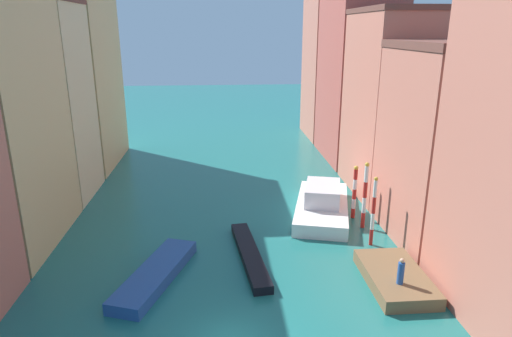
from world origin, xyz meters
The scene contains 15 objects.
ground_plane centered at (0.00, 24.50, 0.00)m, with size 154.00×154.00×0.00m, color #1E6B66.
building_left_2 centered at (-14.77, 21.12, 8.34)m, with size 6.57×7.39×16.65m.
building_left_3 centered at (-14.77, 31.20, 9.82)m, with size 6.57×12.12×19.61m.
building_right_1 centered at (14.77, 10.59, 6.71)m, with size 6.57×9.27×13.41m.
building_right_2 centered at (14.77, 20.14, 7.92)m, with size 6.57×9.95×15.82m.
building_right_3 centered at (14.77, 31.20, 10.45)m, with size 6.57×11.47×20.88m.
building_right_4 centered at (14.77, 42.22, 10.06)m, with size 6.57×9.93×20.11m.
waterfront_dock centered at (9.64, 4.70, 0.39)m, with size 3.23×5.74×0.77m.
person_on_dock centered at (9.39, 3.50, 1.48)m, with size 0.36×0.36×1.53m.
mooring_pole_0 centered at (9.84, 9.57, 2.50)m, with size 0.27×0.27×4.91m.
mooring_pole_1 centered at (10.14, 12.36, 2.58)m, with size 0.32×0.32×5.05m.
mooring_pole_2 centered at (9.94, 14.18, 2.17)m, with size 0.34×0.34×4.24m.
vaporetto_white centered at (7.69, 15.11, 0.86)m, with size 6.19×10.16×2.46m.
gondola_black centered at (1.46, 8.32, 0.27)m, with size 2.14×8.64×0.55m.
motorboat_0 centered at (-4.23, 6.25, 0.36)m, with size 4.46×7.99×0.72m.
Camera 1 is at (-0.22, -17.22, 14.13)m, focal length 31.27 mm.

